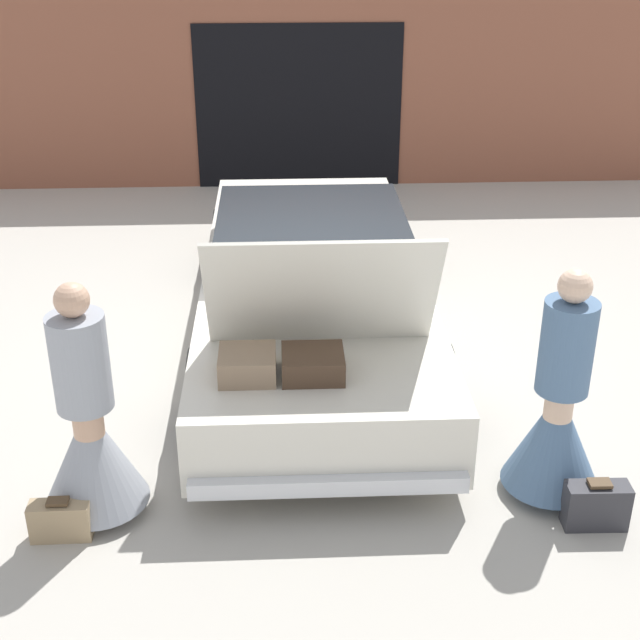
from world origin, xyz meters
TOP-DOWN VIEW (x-y plane):
  - ground_plane at (0.00, 0.00)m, footprint 40.00×40.00m
  - garage_wall_back at (0.00, 4.81)m, footprint 12.00×0.14m
  - car at (-0.00, 0.01)m, footprint 1.98×5.34m
  - person_left at (-1.55, -2.47)m, footprint 0.70×0.70m
  - person_right at (1.55, -2.41)m, footprint 0.67×0.67m
  - suitcase_beside_left_person at (-1.74, -2.76)m, footprint 0.39×0.15m
  - suitcase_beside_right_person at (1.75, -2.80)m, footprint 0.42×0.18m

SIDE VIEW (x-z plane):
  - ground_plane at x=0.00m, z-range 0.00..0.00m
  - suitcase_beside_left_person at x=-1.74m, z-range -0.01..0.28m
  - suitcase_beside_right_person at x=1.75m, z-range -0.01..0.34m
  - car at x=0.00m, z-range -0.32..1.39m
  - person_left at x=-1.55m, z-range -0.25..1.43m
  - person_right at x=1.55m, z-range -0.24..1.43m
  - garage_wall_back at x=0.00m, z-range -0.01..2.79m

